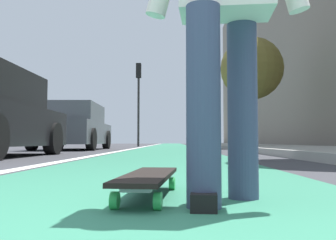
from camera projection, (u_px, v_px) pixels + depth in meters
The scene contains 10 objects.
ground_plane at pixel (167, 151), 10.60m from camera, with size 80.00×80.00×0.00m, color #38383D.
bike_lane_paint at pixel (170, 146), 24.58m from camera, with size 56.00×2.31×0.00m, color #2D7256.
lane_stripe_white at pixel (146, 146), 20.60m from camera, with size 52.00×0.16×0.01m, color silver.
sidewalk_curb at pixel (242, 146), 18.54m from camera, with size 52.00×3.20×0.13m, color #9E9B93.
building_facade at pixel (277, 36), 22.88m from camera, with size 40.00×1.20×13.52m, color gray.
skateboard at pixel (148, 178), 1.74m from camera, with size 0.85×0.27×0.11m.
parked_car_mid at pixel (73, 128), 12.23m from camera, with size 4.53×2.02×1.49m.
traffic_light at pixel (139, 89), 20.31m from camera, with size 0.33×0.28×4.56m.
street_tree_mid at pixel (252, 69), 14.29m from camera, with size 2.40×2.40×4.28m.
pedestrian_distant at pixel (242, 125), 15.36m from camera, with size 0.46×0.71×1.63m.
Camera 1 is at (-0.63, -0.18, 0.26)m, focal length 39.74 mm.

